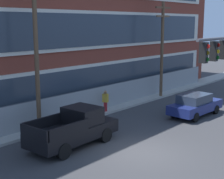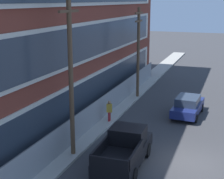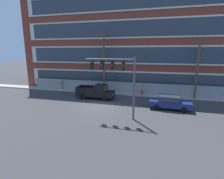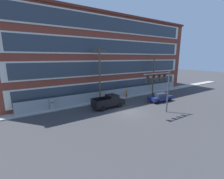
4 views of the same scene
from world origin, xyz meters
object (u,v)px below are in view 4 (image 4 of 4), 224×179
object	(u,v)px
sedan_navy	(160,97)
utility_pole_midblock	(153,73)
utility_pole_near_corner	(100,73)
pickup_truck_black	(109,102)
electrical_cabinet	(52,104)
pedestrian_near_cabinet	(127,93)
traffic_signal_mast	(161,83)

from	to	relation	value
sedan_navy	utility_pole_midblock	world-z (taller)	utility_pole_midblock
sedan_navy	utility_pole_near_corner	world-z (taller)	utility_pole_near_corner
sedan_navy	utility_pole_midblock	bearing A→B (deg)	55.45
pickup_truck_black	electrical_cabinet	xyz separation A→B (m)	(-7.84, 3.51, -0.06)
utility_pole_midblock	pedestrian_near_cabinet	xyz separation A→B (m)	(-7.13, 0.11, -3.51)
utility_pole_near_corner	utility_pole_midblock	xyz separation A→B (m)	(12.94, -0.18, -0.68)
utility_pole_near_corner	utility_pole_midblock	distance (m)	12.96
electrical_cabinet	pedestrian_near_cabinet	bearing A→B (deg)	-1.77
sedan_navy	utility_pole_near_corner	bearing A→B (deg)	151.23
sedan_navy	pedestrian_near_cabinet	world-z (taller)	pedestrian_near_cabinet
utility_pole_midblock	pedestrian_near_cabinet	size ratio (longest dim) A/B	4.82
traffic_signal_mast	sedan_navy	bearing A→B (deg)	38.68
electrical_cabinet	pedestrian_near_cabinet	world-z (taller)	electrical_cabinet
traffic_signal_mast	electrical_cabinet	xyz separation A→B (m)	(-12.23, 9.71, -3.58)
utility_pole_near_corner	pedestrian_near_cabinet	size ratio (longest dim) A/B	5.54
utility_pole_near_corner	traffic_signal_mast	bearing A→B (deg)	-65.30
electrical_cabinet	utility_pole_midblock	bearing A→B (deg)	-1.47
pickup_truck_black	electrical_cabinet	world-z (taller)	pickup_truck_black
utility_pole_midblock	electrical_cabinet	xyz separation A→B (m)	(-20.87, 0.54, -3.59)
traffic_signal_mast	pedestrian_near_cabinet	world-z (taller)	traffic_signal_mast
sedan_navy	electrical_cabinet	distance (m)	18.28
traffic_signal_mast	pickup_truck_black	xyz separation A→B (m)	(-4.40, 6.20, -3.53)
utility_pole_midblock	pedestrian_near_cabinet	world-z (taller)	utility_pole_midblock
utility_pole_midblock	electrical_cabinet	size ratio (longest dim) A/B	4.59
pickup_truck_black	electrical_cabinet	bearing A→B (deg)	155.90
utility_pole_near_corner	utility_pole_midblock	world-z (taller)	utility_pole_near_corner
pickup_truck_black	utility_pole_near_corner	xyz separation A→B (m)	(0.10, 3.15, 4.22)
pickup_truck_black	pedestrian_near_cabinet	size ratio (longest dim) A/B	3.13
pedestrian_near_cabinet	utility_pole_midblock	bearing A→B (deg)	-0.89
utility_pole_near_corner	utility_pole_midblock	size ratio (longest dim) A/B	1.15
traffic_signal_mast	pickup_truck_black	distance (m)	8.38
traffic_signal_mast	pedestrian_near_cabinet	size ratio (longest dim) A/B	3.56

